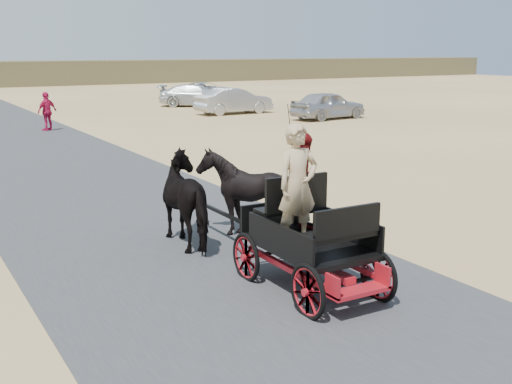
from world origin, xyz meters
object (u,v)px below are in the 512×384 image
horse_left (192,200)px  horse_right (244,193)px  carriage (309,266)px  pedestrian (47,111)px  car_a (328,105)px  car_b (234,101)px  car_d (205,90)px  car_c (197,95)px

horse_left → horse_right: 1.10m
carriage → pedestrian: pedestrian is taller
horse_right → car_a: size_ratio=0.40×
horse_right → car_b: (11.29, 21.43, -0.12)m
pedestrian → horse_right: bearing=59.6°
car_d → horse_left: bearing=139.6°
car_b → car_d: (3.96, 11.93, -0.14)m
carriage → car_d: bearing=66.5°
horse_right → car_b: bearing=-117.8°
carriage → car_a: car_a is taller
car_a → horse_right: bearing=132.3°
pedestrian → car_a: 13.94m
car_c → car_d: size_ratio=1.13×
pedestrian → car_c: (11.06, 8.03, -0.17)m
carriage → car_d: size_ratio=0.57×
carriage → pedestrian: (1.01, 21.80, 0.50)m
horse_left → car_b: 24.76m
horse_right → car_b: horse_right is taller
car_b → car_d: bearing=-21.3°
car_b → car_c: car_b is taller
horse_right → car_c: 29.20m
horse_right → pedestrian: 18.81m
car_c → car_d: (3.73, 6.53, -0.11)m
carriage → car_c: size_ratio=0.50×
horse_left → horse_right: size_ratio=1.18×
car_c → horse_right: bearing=-169.4°
car_c → pedestrian: bearing=159.8°
car_a → car_d: 16.88m
horse_right → car_d: bearing=-114.6°
horse_right → carriage: bearing=79.6°
carriage → horse_left: horse_left is taller
horse_right → car_d: 36.68m
horse_left → pedestrian: 18.86m
horse_right → horse_left: bearing=0.0°
pedestrian → car_c: pedestrian is taller
car_a → car_c: size_ratio=0.88×
car_b → car_d: size_ratio=1.04×
horse_left → pedestrian: size_ratio=1.16×
horse_right → car_d: (15.25, 33.36, -0.26)m
carriage → horse_right: size_ratio=1.41×
horse_left → car_a: horse_left is taller
horse_right → pedestrian: (0.46, 18.80, 0.01)m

